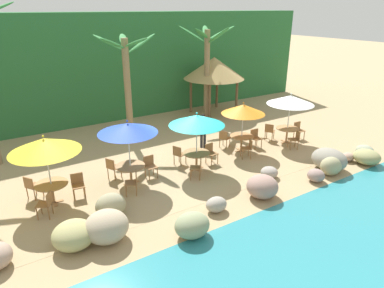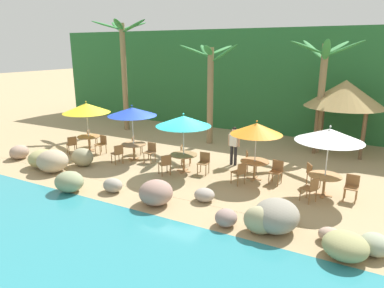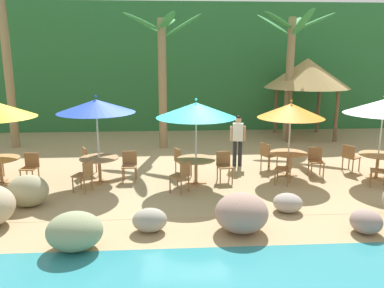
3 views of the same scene
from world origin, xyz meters
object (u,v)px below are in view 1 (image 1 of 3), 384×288
(dining_table_blue, at_px, (131,169))
(chair_orange_seaward, at_px, (255,137))
(chair_yellow_inland, at_px, (32,186))
(chair_white_seaward, at_px, (298,129))
(chair_teal_left, at_px, (198,167))
(umbrella_orange, at_px, (243,109))
(chair_blue_seaward, at_px, (150,165))
(chair_blue_inland, at_px, (112,167))
(chair_orange_inland, at_px, (224,138))
(chair_orange_left, at_px, (248,147))
(umbrella_yellow, at_px, (44,145))
(dining_table_yellow, at_px, (52,187))
(waiter_in_white, at_px, (203,129))
(chair_teal_inland, at_px, (179,154))
(umbrella_teal, at_px, (197,120))
(dining_table_white, at_px, (287,130))
(chair_white_left, at_px, (295,138))
(palapa_hut, at_px, (214,68))
(chair_blue_left, at_px, (133,181))
(chair_teal_seaward, at_px, (211,152))
(chair_white_inland, at_px, (269,130))
(chair_yellow_seaward, at_px, (78,184))
(chair_yellow_left, at_px, (46,203))
(palm_tree_third, at_px, (207,59))
(dining_table_orange, at_px, (242,138))
(palm_tree_second, at_px, (127,72))
(umbrella_blue, at_px, (128,128))
(dining_table_teal, at_px, (197,155))

(dining_table_blue, xyz_separation_m, chair_orange_seaward, (6.45, 0.23, -0.10))
(chair_yellow_inland, distance_m, chair_white_seaward, 12.42)
(dining_table_blue, distance_m, chair_teal_left, 2.56)
(umbrella_orange, bearing_deg, chair_blue_seaward, -178.35)
(chair_teal_left, bearing_deg, chair_blue_inland, 147.62)
(chair_orange_inland, bearing_deg, chair_orange_left, -84.18)
(umbrella_yellow, xyz_separation_m, dining_table_yellow, (0.00, -0.00, -1.52))
(waiter_in_white, bearing_deg, chair_orange_left, -62.57)
(dining_table_yellow, distance_m, waiter_in_white, 7.21)
(chair_white_seaward, bearing_deg, chair_teal_inland, 175.43)
(dining_table_blue, distance_m, chair_orange_inland, 5.23)
(umbrella_teal, relative_size, chair_white_seaward, 2.82)
(chair_teal_left, bearing_deg, chair_teal_inland, 89.38)
(dining_table_white, height_order, chair_white_left, chair_white_left)
(chair_orange_left, xyz_separation_m, waiter_in_white, (-1.03, 1.99, 0.47))
(chair_teal_inland, bearing_deg, palapa_hut, 43.65)
(chair_blue_left, bearing_deg, chair_teal_seaward, 10.37)
(chair_orange_seaward, distance_m, chair_white_inland, 1.26)
(chair_orange_inland, height_order, dining_table_white, chair_orange_inland)
(palapa_hut, bearing_deg, chair_orange_inland, -120.61)
(chair_blue_inland, relative_size, chair_teal_inland, 1.00)
(chair_yellow_inland, height_order, chair_white_inland, same)
(chair_yellow_seaward, height_order, chair_white_inland, same)
(umbrella_orange, xyz_separation_m, chair_orange_left, (-0.30, -0.80, -1.49))
(chair_yellow_left, distance_m, palm_tree_third, 12.21)
(chair_yellow_inland, relative_size, chair_blue_seaward, 1.00)
(chair_blue_seaward, relative_size, chair_teal_inland, 1.00)
(waiter_in_white, bearing_deg, chair_yellow_left, -164.06)
(chair_blue_inland, height_order, waiter_in_white, waiter_in_white)
(dining_table_orange, height_order, waiter_in_white, waiter_in_white)
(chair_yellow_inland, height_order, chair_orange_seaward, same)
(chair_orange_seaward, distance_m, palm_tree_second, 6.78)
(chair_blue_seaward, height_order, chair_white_seaward, same)
(chair_teal_seaward, height_order, chair_white_seaward, same)
(chair_yellow_left, height_order, chair_orange_inland, same)
(umbrella_blue, relative_size, chair_teal_inland, 2.90)
(chair_blue_inland, bearing_deg, dining_table_orange, -4.67)
(chair_teal_seaward, bearing_deg, waiter_in_white, 66.67)
(chair_blue_inland, xyz_separation_m, chair_orange_seaward, (6.90, -0.49, 0.00))
(chair_teal_left, xyz_separation_m, palm_tree_third, (4.75, 6.28, 3.02))
(umbrella_yellow, bearing_deg, chair_blue_left, -19.62)
(dining_table_orange, relative_size, palm_tree_third, 0.21)
(dining_table_orange, relative_size, chair_white_left, 1.26)
(dining_table_teal, distance_m, chair_orange_inland, 2.69)
(umbrella_yellow, distance_m, palm_tree_third, 11.24)
(chair_blue_seaward, relative_size, waiter_in_white, 0.51)
(palm_tree_second, bearing_deg, dining_table_blue, -113.04)
(umbrella_yellow, xyz_separation_m, umbrella_orange, (8.41, 0.14, -0.13))
(chair_white_left, distance_m, palm_tree_third, 6.91)
(palm_tree_third, bearing_deg, palapa_hut, 34.15)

